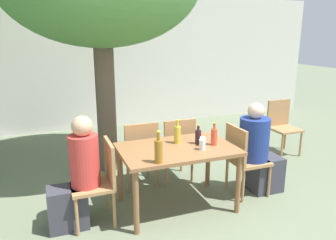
{
  "coord_description": "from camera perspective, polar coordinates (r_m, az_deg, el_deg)",
  "views": [
    {
      "loc": [
        -1.34,
        -3.25,
        1.99
      ],
      "look_at": [
        0.0,
        0.3,
        0.99
      ],
      "focal_mm": 35.0,
      "sensor_mm": 36.0,
      "label": 1
    }
  ],
  "objects": [
    {
      "name": "person_seated_1",
      "position": [
        4.33,
        15.52,
        -5.46
      ],
      "size": [
        0.59,
        0.37,
        1.18
      ],
      "rotation": [
        0.0,
        0.0,
        1.57
      ],
      "color": "#383842",
      "rests_on": "ground_plane"
    },
    {
      "name": "dining_table_front",
      "position": [
        3.77,
        1.62,
        -6.08
      ],
      "size": [
        1.31,
        0.85,
        0.74
      ],
      "color": "brown",
      "rests_on": "ground_plane"
    },
    {
      "name": "cafe_building_wall",
      "position": [
        7.19,
        -10.02,
        9.84
      ],
      "size": [
        10.0,
        0.08,
        2.8
      ],
      "color": "beige",
      "rests_on": "ground_plane"
    },
    {
      "name": "drinking_glass_0",
      "position": [
        3.67,
        6.0,
        -4.28
      ],
      "size": [
        0.07,
        0.07,
        0.12
      ],
      "color": "white",
      "rests_on": "dining_table_front"
    },
    {
      "name": "ground_plane",
      "position": [
        4.04,
        1.55,
        -14.75
      ],
      "size": [
        30.0,
        30.0,
        0.0
      ],
      "primitive_type": "plane",
      "color": "#667056"
    },
    {
      "name": "patio_chair_0",
      "position": [
        3.6,
        -11.78,
        -9.8
      ],
      "size": [
        0.44,
        0.44,
        0.91
      ],
      "rotation": [
        0.0,
        0.0,
        -1.57
      ],
      "color": "#A87A4C",
      "rests_on": "ground_plane"
    },
    {
      "name": "patio_chair_3",
      "position": [
        4.48,
        1.51,
        -4.51
      ],
      "size": [
        0.44,
        0.44,
        0.91
      ],
      "rotation": [
        0.0,
        0.0,
        3.14
      ],
      "color": "#A87A4C",
      "rests_on": "ground_plane"
    },
    {
      "name": "person_seated_0",
      "position": [
        3.57,
        -15.62,
        -9.91
      ],
      "size": [
        0.55,
        0.31,
        1.21
      ],
      "rotation": [
        0.0,
        0.0,
        -1.57
      ],
      "color": "#383842",
      "rests_on": "ground_plane"
    },
    {
      "name": "soda_bottle_3",
      "position": [
        3.82,
        8.02,
        -2.83
      ],
      "size": [
        0.07,
        0.07,
        0.27
      ],
      "color": "#DB4C2D",
      "rests_on": "dining_table_front"
    },
    {
      "name": "patio_chair_2",
      "position": [
        4.32,
        -4.97,
        -5.3
      ],
      "size": [
        0.44,
        0.44,
        0.91
      ],
      "rotation": [
        0.0,
        0.0,
        3.14
      ],
      "color": "#A87A4C",
      "rests_on": "ground_plane"
    },
    {
      "name": "drinking_glass_1",
      "position": [
        3.8,
        6.03,
        -3.74
      ],
      "size": [
        0.07,
        0.07,
        0.1
      ],
      "color": "silver",
      "rests_on": "dining_table_front"
    },
    {
      "name": "oil_cruet_1",
      "position": [
        3.85,
        1.64,
        -2.46
      ],
      "size": [
        0.08,
        0.08,
        0.29
      ],
      "color": "gold",
      "rests_on": "dining_table_front"
    },
    {
      "name": "patio_chair_1",
      "position": [
        4.21,
        12.92,
        -6.17
      ],
      "size": [
        0.44,
        0.44,
        0.91
      ],
      "rotation": [
        0.0,
        0.0,
        1.57
      ],
      "color": "#A87A4C",
      "rests_on": "ground_plane"
    },
    {
      "name": "patio_chair_4",
      "position": [
        5.89,
        19.21,
        -0.6
      ],
      "size": [
        0.44,
        0.44,
        0.91
      ],
      "color": "#A87A4C",
      "rests_on": "ground_plane"
    },
    {
      "name": "amber_bottle_0",
      "position": [
        3.27,
        -1.66,
        -5.34
      ],
      "size": [
        0.08,
        0.08,
        0.33
      ],
      "color": "#9E661E",
      "rests_on": "dining_table_front"
    },
    {
      "name": "wine_bottle_2",
      "position": [
        3.85,
        5.26,
        -2.85
      ],
      "size": [
        0.07,
        0.07,
        0.23
      ],
      "color": "#331923",
      "rests_on": "dining_table_front"
    }
  ]
}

